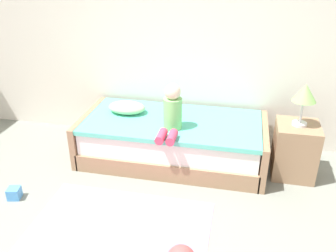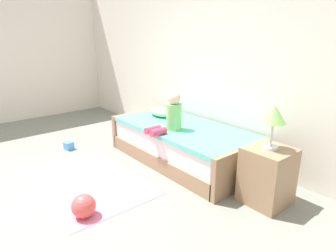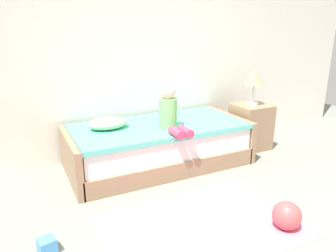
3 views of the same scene
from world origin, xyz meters
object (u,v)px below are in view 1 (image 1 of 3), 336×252
at_px(nightstand, 295,150).
at_px(toy_block, 14,193).
at_px(bed, 172,140).
at_px(table_lamp, 305,95).
at_px(child_figure, 172,112).
at_px(pillow, 127,107).

distance_m(nightstand, toy_block, 2.94).
relative_size(bed, table_lamp, 4.69).
relative_size(child_figure, pillow, 1.16).
bearing_deg(child_figure, table_lamp, 8.12).
bearing_deg(child_figure, nightstand, 8.12).
xyz_separation_m(table_lamp, child_figure, (-1.31, -0.19, -0.23)).
bearing_deg(pillow, toy_block, -125.00).
relative_size(table_lamp, toy_block, 3.83).
height_order(child_figure, pillow, child_figure).
xyz_separation_m(nightstand, table_lamp, (0.00, 0.00, 0.64)).
height_order(bed, toy_block, bed).
height_order(table_lamp, child_figure, table_lamp).
height_order(nightstand, toy_block, nightstand).
relative_size(pillow, toy_block, 3.75).
xyz_separation_m(table_lamp, pillow, (-1.92, 0.14, -0.37)).
bearing_deg(table_lamp, bed, 178.27).
bearing_deg(nightstand, bed, 178.27).
xyz_separation_m(table_lamp, toy_block, (-2.74, -1.03, -0.88)).
bearing_deg(toy_block, nightstand, 20.65).
bearing_deg(pillow, nightstand, -4.19).
relative_size(bed, nightstand, 3.52).
distance_m(nightstand, table_lamp, 0.64).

